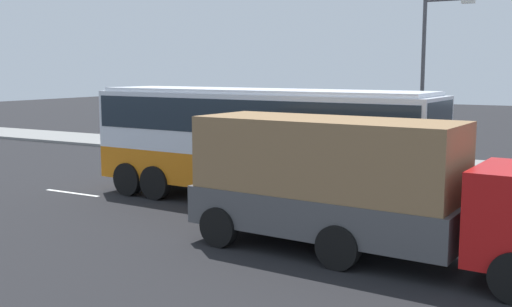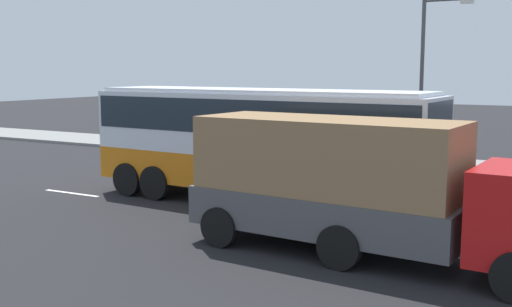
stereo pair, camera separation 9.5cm
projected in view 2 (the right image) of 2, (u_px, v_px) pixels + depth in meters
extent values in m
plane|color=black|center=(263.00, 201.00, 19.62)|extent=(120.00, 120.00, 0.00)
cube|color=gray|center=(365.00, 160.00, 28.08)|extent=(80.00, 4.00, 0.15)
cube|color=white|center=(72.00, 193.00, 20.85)|extent=(2.40, 0.16, 0.01)
cube|color=white|center=(283.00, 221.00, 16.99)|extent=(2.40, 0.16, 0.01)
cube|color=white|center=(467.00, 246.00, 14.62)|extent=(2.40, 0.16, 0.01)
cube|color=orange|center=(258.00, 170.00, 19.02)|extent=(11.26, 3.08, 1.04)
cube|color=silver|center=(258.00, 124.00, 18.82)|extent=(11.26, 3.08, 1.87)
cube|color=#1E2833|center=(258.00, 115.00, 18.79)|extent=(11.04, 3.09, 1.03)
cube|color=#1E2833|center=(438.00, 130.00, 15.90)|extent=(0.24, 2.28, 1.50)
cube|color=silver|center=(258.00, 91.00, 18.69)|extent=(10.81, 2.90, 0.12)
cylinder|color=black|center=(394.00, 194.00, 17.99)|extent=(1.11, 0.36, 1.10)
cylinder|color=black|center=(363.00, 209.00, 16.00)|extent=(1.11, 0.36, 1.10)
cylinder|color=black|center=(200.00, 172.00, 21.76)|extent=(1.11, 0.36, 1.10)
cylinder|color=black|center=(155.00, 183.00, 19.77)|extent=(1.11, 0.36, 1.10)
cylinder|color=black|center=(174.00, 169.00, 22.39)|extent=(1.11, 0.36, 1.10)
cylinder|color=black|center=(128.00, 179.00, 20.40)|extent=(1.11, 0.36, 1.10)
cube|color=#4C4C4F|center=(327.00, 211.00, 14.18)|extent=(6.43, 2.75, 0.90)
cube|color=olive|center=(328.00, 155.00, 14.00)|extent=(6.17, 2.64, 1.69)
cylinder|color=black|center=(379.00, 225.00, 14.71)|extent=(0.98, 0.34, 0.96)
cylinder|color=black|center=(339.00, 247.00, 12.84)|extent=(0.98, 0.34, 0.96)
cylinder|color=black|center=(270.00, 209.00, 16.38)|extent=(0.98, 0.34, 0.96)
cylinder|color=black|center=(220.00, 227.00, 14.50)|extent=(0.98, 0.34, 0.96)
cylinder|color=brown|center=(292.00, 145.00, 29.61)|extent=(0.14, 0.14, 0.84)
cylinder|color=brown|center=(295.00, 145.00, 29.55)|extent=(0.14, 0.14, 0.84)
cylinder|color=gold|center=(294.00, 130.00, 29.48)|extent=(0.32, 0.32, 0.63)
sphere|color=#9E7051|center=(294.00, 121.00, 29.43)|extent=(0.23, 0.23, 0.23)
cylinder|color=black|center=(302.00, 150.00, 27.90)|extent=(0.14, 0.14, 0.80)
cylinder|color=black|center=(303.00, 149.00, 28.05)|extent=(0.14, 0.14, 0.80)
cylinder|color=#2672B2|center=(303.00, 134.00, 27.88)|extent=(0.32, 0.32, 0.60)
sphere|color=brown|center=(303.00, 126.00, 27.83)|extent=(0.22, 0.22, 0.22)
cylinder|color=#47474C|center=(421.00, 84.00, 25.04)|extent=(0.16, 0.16, 6.90)
cylinder|color=#47474C|center=(446.00, 0.00, 24.19)|extent=(1.66, 0.10, 0.10)
cube|color=silver|center=(467.00, 1.00, 23.80)|extent=(0.50, 0.24, 0.16)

